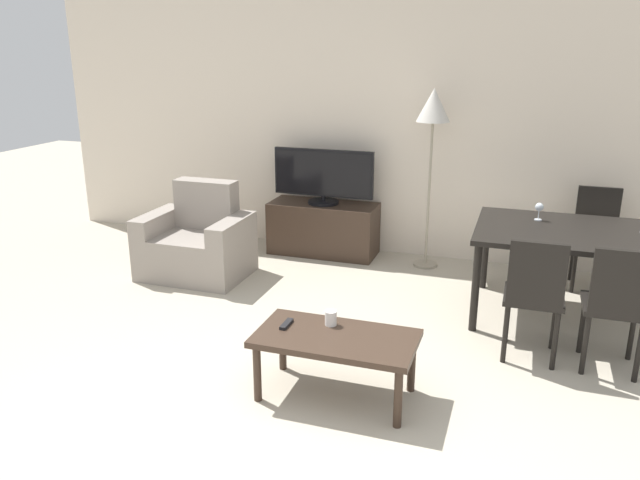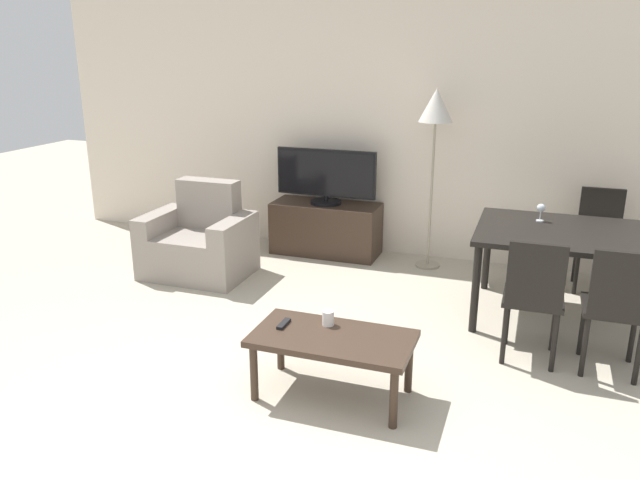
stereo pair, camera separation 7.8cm
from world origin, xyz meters
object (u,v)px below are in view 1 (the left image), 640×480
Objects in this scene: wine_glass_center at (539,208)px; dining_chair_near_right at (617,302)px; tv at (323,176)px; dining_chair_far at (596,232)px; remote_primary at (286,324)px; dining_table at (572,239)px; floor_lamp at (433,114)px; coffee_table at (336,343)px; tv_stand at (323,228)px; armchair at (197,244)px; dining_chair_near at (534,293)px; cup_white_near at (331,318)px.

dining_chair_near_right is at bearing -63.97° from wine_glass_center.
dining_chair_near_right is (2.61, -1.76, -0.32)m from tv.
dining_chair_far is 6.00× the size of remote_primary.
dining_table is 0.84× the size of floor_lamp.
floor_lamp is at bearing 87.04° from coffee_table.
tv_stand is 1.64m from floor_lamp.
tv_stand is 1.06× the size of tv.
armchair is 2.54m from floor_lamp.
tv_stand is at bearing 103.35° from remote_primary.
tv reaches higher than dining_chair_near.
dining_chair_near is at bearing -106.98° from dining_chair_far.
armchair is 1.07× the size of dining_chair_near_right.
tv_stand is at bearing 145.96° from dining_chair_near_right.
tv reaches higher than remote_primary.
dining_chair_near_right reaches higher than coffee_table.
armchair is 2.25m from remote_primary.
floor_lamp reaches higher than tv.
armchair is 3.64m from dining_chair_near_right.
floor_lamp is at bearing 120.38° from dining_chair_near.
cup_white_near is at bearing -133.07° from dining_table.
tv is 1.17× the size of dining_chair_near_right.
coffee_table is at bearing -92.96° from floor_lamp.
cup_white_near is (0.88, -2.50, 0.19)m from tv_stand.
dining_chair_far is 0.87m from wine_glass_center.
tv_stand is 0.56m from tv.
armchair is at bearing 140.10° from cup_white_near.
coffee_table is 0.18m from cup_white_near.
dining_chair_far reaches higher than remote_primary.
dining_chair_far is (2.61, -0.09, 0.24)m from tv_stand.
remote_primary is (-1.99, -0.84, -0.08)m from dining_chair_near_right.
dining_chair_near is at bearing -14.46° from armchair.
cup_white_near is at bearing 119.32° from coffee_table.
tv reaches higher than dining_table.
dining_chair_near is at bearing -59.62° from floor_lamp.
tv_stand is at bearing 90.00° from tv.
tv is 7.02× the size of remote_primary.
tv is 2.68m from cup_white_near.
armchair is 2.52m from coffee_table.
tv is 2.84m from coffee_table.
remote_primary is (1.56, -1.62, 0.12)m from armchair.
tv is 2.21m from wine_glass_center.
dining_table is 10.01× the size of wine_glass_center.
wine_glass_center is (1.21, 1.80, 0.38)m from cup_white_near.
remote_primary is 1.03× the size of wine_glass_center.
armchair reaches higher than cup_white_near.
dining_chair_far is at bearing 90.00° from dining_chair_near_right.
remote_primary is at bearing -76.64° from tv.
armchair is 6.45× the size of remote_primary.
armchair reaches higher than coffee_table.
dining_chair_near_right is 1.22m from wine_glass_center.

